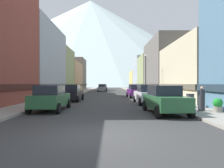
{
  "coord_description": "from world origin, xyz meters",
  "views": [
    {
      "loc": [
        0.37,
        -7.51,
        1.89
      ],
      "look_at": [
        0.82,
        43.57,
        1.81
      ],
      "focal_mm": 32.9,
      "sensor_mm": 36.0,
      "label": 1
    }
  ],
  "objects_px": {
    "parking_meter_near": "(199,98)",
    "trash_bin_right": "(190,100)",
    "car_right_0": "(165,99)",
    "car_right_1": "(147,94)",
    "car_right_2": "(136,91)",
    "pedestrian_0": "(202,100)",
    "car_driving_1": "(102,88)",
    "car_left_0": "(51,98)",
    "potted_plant_0": "(163,93)",
    "car_driving_0": "(104,87)",
    "car_left_1": "(72,93)",
    "potted_plant_1": "(218,105)",
    "streetlamp_right": "(146,69)"
  },
  "relations": [
    {
      "from": "parking_meter_near",
      "to": "trash_bin_right",
      "type": "bearing_deg",
      "value": 78.02
    },
    {
      "from": "car_driving_1",
      "to": "trash_bin_right",
      "type": "xyz_separation_m",
      "value": [
        7.95,
        -34.01,
        -0.26
      ]
    },
    {
      "from": "trash_bin_right",
      "to": "potted_plant_1",
      "type": "xyz_separation_m",
      "value": [
        0.65,
        -2.69,
        -0.07
      ]
    },
    {
      "from": "car_right_1",
      "to": "car_driving_0",
      "type": "height_order",
      "value": "same"
    },
    {
      "from": "car_right_0",
      "to": "parking_meter_near",
      "type": "relative_size",
      "value": 3.37
    },
    {
      "from": "car_left_0",
      "to": "car_driving_0",
      "type": "distance_m",
      "value": 48.09
    },
    {
      "from": "car_right_0",
      "to": "pedestrian_0",
      "type": "xyz_separation_m",
      "value": [
        2.45,
        0.21,
        -0.03
      ]
    },
    {
      "from": "pedestrian_0",
      "to": "car_left_0",
      "type": "bearing_deg",
      "value": 172.57
    },
    {
      "from": "car_left_0",
      "to": "potted_plant_1",
      "type": "distance_m",
      "value": 10.96
    },
    {
      "from": "car_left_0",
      "to": "car_driving_1",
      "type": "height_order",
      "value": "same"
    },
    {
      "from": "car_right_0",
      "to": "car_driving_0",
      "type": "xyz_separation_m",
      "value": [
        -5.4,
        49.56,
        0.0
      ]
    },
    {
      "from": "car_right_0",
      "to": "trash_bin_right",
      "type": "bearing_deg",
      "value": 43.12
    },
    {
      "from": "car_left_0",
      "to": "streetlamp_right",
      "type": "relative_size",
      "value": 0.75
    },
    {
      "from": "potted_plant_0",
      "to": "car_right_1",
      "type": "bearing_deg",
      "value": -115.03
    },
    {
      "from": "car_right_0",
      "to": "car_right_1",
      "type": "xyz_separation_m",
      "value": [
        0.0,
        6.16,
        0.0
      ]
    },
    {
      "from": "car_right_1",
      "to": "potted_plant_1",
      "type": "xyz_separation_m",
      "value": [
        3.2,
        -6.46,
        -0.32
      ]
    },
    {
      "from": "car_right_2",
      "to": "car_driving_0",
      "type": "distance_m",
      "value": 35.15
    },
    {
      "from": "car_right_0",
      "to": "trash_bin_right",
      "type": "relative_size",
      "value": 4.58
    },
    {
      "from": "car_left_1",
      "to": "car_right_1",
      "type": "xyz_separation_m",
      "value": [
        7.6,
        -3.29,
        0.0
      ]
    },
    {
      "from": "car_right_2",
      "to": "parking_meter_near",
      "type": "bearing_deg",
      "value": -82.73
    },
    {
      "from": "parking_meter_near",
      "to": "potted_plant_1",
      "type": "relative_size",
      "value": 1.57
    },
    {
      "from": "car_right_2",
      "to": "car_driving_1",
      "type": "xyz_separation_m",
      "value": [
        -5.4,
        21.57,
        0.0
      ]
    },
    {
      "from": "car_right_1",
      "to": "trash_bin_right",
      "type": "height_order",
      "value": "car_right_1"
    },
    {
      "from": "car_right_2",
      "to": "trash_bin_right",
      "type": "height_order",
      "value": "car_right_2"
    },
    {
      "from": "potted_plant_0",
      "to": "pedestrian_0",
      "type": "xyz_separation_m",
      "value": [
        -0.75,
        -12.8,
        0.22
      ]
    },
    {
      "from": "potted_plant_1",
      "to": "streetlamp_right",
      "type": "distance_m",
      "value": 16.55
    },
    {
      "from": "car_left_0",
      "to": "trash_bin_right",
      "type": "distance_m",
      "value": 10.19
    },
    {
      "from": "car_right_1",
      "to": "parking_meter_near",
      "type": "height_order",
      "value": "car_right_1"
    },
    {
      "from": "parking_meter_near",
      "to": "streetlamp_right",
      "type": "height_order",
      "value": "streetlamp_right"
    },
    {
      "from": "potted_plant_0",
      "to": "pedestrian_0",
      "type": "distance_m",
      "value": 12.82
    },
    {
      "from": "potted_plant_1",
      "to": "pedestrian_0",
      "type": "height_order",
      "value": "pedestrian_0"
    },
    {
      "from": "car_left_1",
      "to": "potted_plant_1",
      "type": "height_order",
      "value": "car_left_1"
    },
    {
      "from": "car_right_1",
      "to": "trash_bin_right",
      "type": "distance_m",
      "value": 4.56
    },
    {
      "from": "car_right_1",
      "to": "potted_plant_0",
      "type": "height_order",
      "value": "car_right_1"
    },
    {
      "from": "car_right_1",
      "to": "potted_plant_0",
      "type": "xyz_separation_m",
      "value": [
        3.2,
        6.85,
        -0.25
      ]
    },
    {
      "from": "car_driving_1",
      "to": "car_left_0",
      "type": "bearing_deg",
      "value": -93.61
    },
    {
      "from": "car_right_2",
      "to": "pedestrian_0",
      "type": "height_order",
      "value": "car_right_2"
    },
    {
      "from": "car_right_0",
      "to": "car_right_2",
      "type": "bearing_deg",
      "value": 89.98
    },
    {
      "from": "trash_bin_right",
      "to": "potted_plant_1",
      "type": "bearing_deg",
      "value": -76.41
    },
    {
      "from": "car_left_1",
      "to": "car_right_0",
      "type": "xyz_separation_m",
      "value": [
        7.6,
        -9.45,
        0.0
      ]
    },
    {
      "from": "car_left_0",
      "to": "parking_meter_near",
      "type": "bearing_deg",
      "value": -11.59
    },
    {
      "from": "car_left_0",
      "to": "car_driving_0",
      "type": "height_order",
      "value": "same"
    },
    {
      "from": "car_right_1",
      "to": "car_driving_1",
      "type": "height_order",
      "value": "same"
    },
    {
      "from": "car_driving_0",
      "to": "parking_meter_near",
      "type": "distance_m",
      "value": 50.54
    },
    {
      "from": "car_driving_0",
      "to": "streetlamp_right",
      "type": "xyz_separation_m",
      "value": [
        6.95,
        -33.75,
        3.09
      ]
    },
    {
      "from": "car_right_1",
      "to": "streetlamp_right",
      "type": "bearing_deg",
      "value": 80.89
    },
    {
      "from": "trash_bin_right",
      "to": "car_right_2",
      "type": "bearing_deg",
      "value": 101.57
    },
    {
      "from": "car_right_0",
      "to": "potted_plant_1",
      "type": "xyz_separation_m",
      "value": [
        3.2,
        -0.3,
        -0.32
      ]
    },
    {
      "from": "car_right_1",
      "to": "car_right_2",
      "type": "height_order",
      "value": "same"
    },
    {
      "from": "car_right_1",
      "to": "pedestrian_0",
      "type": "relative_size",
      "value": 2.83
    }
  ]
}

